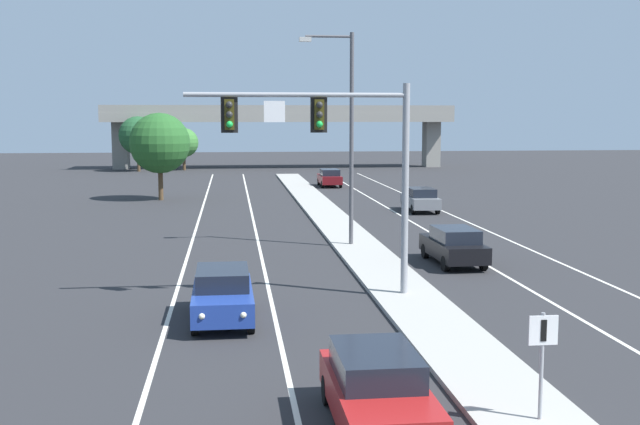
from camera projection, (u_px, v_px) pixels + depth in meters
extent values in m
cube|color=#9E9B93|center=(392.00, 281.00, 29.13)|extent=(2.40, 110.00, 0.15)
cube|color=silver|center=(261.00, 253.00, 35.51)|extent=(0.14, 100.00, 0.01)
cube|color=silver|center=(459.00, 249.00, 36.57)|extent=(0.14, 100.00, 0.01)
cube|color=silver|center=(188.00, 255.00, 35.13)|extent=(0.14, 100.00, 0.01)
cube|color=silver|center=(526.00, 248.00, 36.95)|extent=(0.14, 100.00, 0.01)
cylinder|color=gray|center=(405.00, 190.00, 26.40)|extent=(0.24, 0.24, 7.20)
cylinder|color=gray|center=(297.00, 95.00, 25.59)|extent=(7.43, 0.16, 0.16)
cube|color=black|center=(319.00, 115.00, 25.79)|extent=(0.56, 0.06, 1.20)
cube|color=#38330F|center=(319.00, 115.00, 25.75)|extent=(0.32, 0.32, 1.00)
sphere|color=#282828|center=(320.00, 105.00, 25.55)|extent=(0.22, 0.22, 0.22)
sphere|color=#282828|center=(320.00, 115.00, 25.59)|extent=(0.22, 0.22, 0.22)
sphere|color=green|center=(320.00, 124.00, 25.63)|extent=(0.22, 0.22, 0.22)
cube|color=black|center=(229.00, 115.00, 25.46)|extent=(0.56, 0.06, 1.20)
cube|color=#38330F|center=(229.00, 115.00, 25.42)|extent=(0.32, 0.32, 1.00)
sphere|color=#282828|center=(229.00, 105.00, 25.21)|extent=(0.22, 0.22, 0.22)
sphere|color=#282828|center=(229.00, 115.00, 25.25)|extent=(0.22, 0.22, 0.22)
sphere|color=green|center=(229.00, 124.00, 25.29)|extent=(0.22, 0.22, 0.22)
cube|color=white|center=(274.00, 112.00, 25.55)|extent=(0.70, 0.04, 0.70)
cylinder|color=gray|center=(541.00, 366.00, 15.48)|extent=(0.08, 0.08, 2.20)
cube|color=white|center=(543.00, 330.00, 15.36)|extent=(0.60, 0.03, 0.60)
cube|color=black|center=(544.00, 331.00, 15.34)|extent=(0.12, 0.01, 0.44)
cylinder|color=#4C4C51|center=(352.00, 140.00, 36.62)|extent=(0.20, 0.20, 10.00)
cylinder|color=#4C4C51|center=(329.00, 36.00, 35.91)|extent=(2.20, 0.12, 0.12)
cube|color=#B7B7B2|center=(305.00, 39.00, 35.80)|extent=(0.56, 0.28, 0.20)
cube|color=maroon|center=(377.00, 398.00, 15.36)|extent=(1.82, 4.41, 0.70)
cube|color=black|center=(376.00, 363.00, 15.50)|extent=(1.59, 2.38, 0.56)
cylinder|color=black|center=(400.00, 387.00, 16.97)|extent=(0.22, 0.64, 0.64)
cylinder|color=black|center=(328.00, 390.00, 16.79)|extent=(0.22, 0.64, 0.64)
cube|color=navy|center=(223.00, 299.00, 23.67)|extent=(1.84, 4.42, 0.70)
cube|color=black|center=(222.00, 278.00, 23.81)|extent=(1.61, 2.39, 0.56)
sphere|color=#EAE5C6|center=(243.00, 315.00, 21.59)|extent=(0.18, 0.18, 0.18)
sphere|color=#EAE5C6|center=(202.00, 316.00, 21.44)|extent=(0.18, 0.18, 0.18)
cylinder|color=black|center=(251.00, 322.00, 22.33)|extent=(0.23, 0.64, 0.64)
cylinder|color=black|center=(195.00, 324.00, 22.13)|extent=(0.23, 0.64, 0.64)
cylinder|color=black|center=(247.00, 298.00, 25.29)|extent=(0.23, 0.64, 0.64)
cylinder|color=black|center=(198.00, 300.00, 25.09)|extent=(0.23, 0.64, 0.64)
cube|color=black|center=(453.00, 248.00, 32.83)|extent=(1.91, 4.44, 0.70)
cube|color=black|center=(455.00, 235.00, 32.53)|extent=(1.64, 2.42, 0.56)
sphere|color=#EAE5C6|center=(426.00, 240.00, 34.88)|extent=(0.18, 0.18, 0.18)
sphere|color=#EAE5C6|center=(451.00, 239.00, 35.04)|extent=(0.18, 0.18, 0.18)
cylinder|color=black|center=(425.00, 251.00, 34.23)|extent=(0.24, 0.65, 0.64)
cylinder|color=black|center=(460.00, 250.00, 34.46)|extent=(0.24, 0.65, 0.64)
cylinder|color=black|center=(445.00, 264.00, 31.29)|extent=(0.24, 0.65, 0.64)
cylinder|color=black|center=(483.00, 263.00, 31.51)|extent=(0.24, 0.65, 0.64)
cube|color=slate|center=(420.00, 201.00, 51.21)|extent=(1.88, 4.43, 0.70)
cube|color=black|center=(421.00, 192.00, 50.91)|extent=(1.63, 2.41, 0.56)
sphere|color=#EAE5C6|center=(405.00, 197.00, 53.30)|extent=(0.18, 0.18, 0.18)
sphere|color=#EAE5C6|center=(421.00, 197.00, 53.41)|extent=(0.18, 0.18, 0.18)
cylinder|color=black|center=(404.00, 204.00, 52.65)|extent=(0.23, 0.64, 0.64)
cylinder|color=black|center=(427.00, 204.00, 52.81)|extent=(0.23, 0.64, 0.64)
cylinder|color=black|center=(413.00, 209.00, 49.69)|extent=(0.23, 0.64, 0.64)
cylinder|color=black|center=(438.00, 209.00, 49.84)|extent=(0.23, 0.64, 0.64)
cube|color=#5B0F14|center=(329.00, 179.00, 69.65)|extent=(1.81, 4.40, 0.70)
cube|color=black|center=(330.00, 172.00, 69.35)|extent=(1.59, 2.38, 0.56)
sphere|color=#EAE5C6|center=(320.00, 177.00, 71.73)|extent=(0.18, 0.18, 0.18)
sphere|color=#EAE5C6|center=(333.00, 177.00, 71.86)|extent=(0.18, 0.18, 0.18)
cylinder|color=black|center=(319.00, 182.00, 71.08)|extent=(0.22, 0.64, 0.64)
cylinder|color=black|center=(336.00, 182.00, 71.26)|extent=(0.22, 0.64, 0.64)
cylinder|color=black|center=(323.00, 184.00, 68.12)|extent=(0.22, 0.64, 0.64)
cylinder|color=black|center=(341.00, 184.00, 68.30)|extent=(0.22, 0.64, 0.64)
cube|color=gray|center=(279.00, 117.00, 94.98)|extent=(42.40, 6.40, 1.10)
cube|color=gray|center=(281.00, 109.00, 91.90)|extent=(42.40, 0.36, 0.90)
cube|color=gray|center=(121.00, 146.00, 93.21)|extent=(1.80, 2.40, 5.65)
cube|color=gray|center=(431.00, 144.00, 97.57)|extent=(1.80, 2.40, 5.65)
cylinder|color=#4C3823|center=(184.00, 162.00, 91.11)|extent=(0.36, 0.36, 1.88)
sphere|color=#387533|center=(184.00, 143.00, 90.82)|extent=(3.44, 3.44, 3.44)
cylinder|color=#4C3823|center=(161.00, 184.00, 58.14)|extent=(0.36, 0.36, 2.48)
sphere|color=#235623|center=(160.00, 143.00, 57.77)|extent=(4.53, 4.53, 4.53)
cylinder|color=#4C3823|center=(139.00, 161.00, 88.97)|extent=(0.36, 0.36, 2.40)
sphere|color=#1E4C28|center=(138.00, 135.00, 88.61)|extent=(4.38, 4.38, 4.38)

